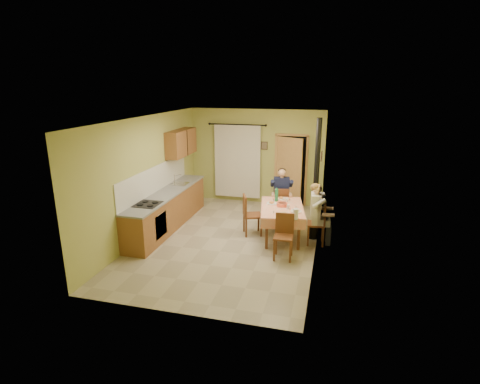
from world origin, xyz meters
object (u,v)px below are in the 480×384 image
(dining_table, at_px, (282,222))
(stove_flue, at_px, (315,196))
(man_far, at_px, (282,189))
(chair_near, at_px, (283,245))
(chair_left, at_px, (252,223))
(man_right, at_px, (317,207))
(chair_right, at_px, (316,232))
(chair_far, at_px, (281,211))

(dining_table, distance_m, stove_flue, 0.98)
(man_far, bearing_deg, chair_near, -90.93)
(chair_left, distance_m, man_right, 1.64)
(chair_near, relative_size, man_far, 0.68)
(man_right, bearing_deg, man_far, 33.86)
(dining_table, relative_size, chair_near, 1.85)
(chair_left, bearing_deg, man_far, 130.88)
(chair_near, height_order, chair_right, chair_near)
(chair_left, relative_size, man_far, 0.71)
(chair_far, xyz_separation_m, man_far, (-0.00, 0.01, 0.59))
(chair_left, bearing_deg, chair_near, 17.72)
(chair_far, distance_m, man_right, 1.69)
(dining_table, distance_m, chair_left, 0.73)
(chair_far, relative_size, chair_right, 0.99)
(chair_near, bearing_deg, chair_left, -51.99)
(chair_right, height_order, stove_flue, stove_flue)
(chair_right, bearing_deg, chair_far, 34.44)
(chair_left, height_order, man_right, man_right)
(chair_near, bearing_deg, stove_flue, -115.15)
(dining_table, xyz_separation_m, chair_far, (-0.18, 1.07, -0.09))
(man_far, bearing_deg, chair_right, -62.41)
(man_right, bearing_deg, chair_near, 142.25)
(dining_table, bearing_deg, chair_right, -22.32)
(chair_right, xyz_separation_m, man_far, (-0.99, 1.26, 0.59))
(chair_far, distance_m, stove_flue, 1.48)
(chair_near, height_order, man_far, man_far)
(stove_flue, bearing_deg, chair_right, -75.34)
(man_far, bearing_deg, stove_flue, -56.44)
(chair_far, bearing_deg, stove_flue, -56.14)
(chair_far, height_order, chair_right, chair_right)
(dining_table, bearing_deg, stove_flue, 1.61)
(chair_near, height_order, chair_left, chair_left)
(chair_right, bearing_deg, stove_flue, 10.65)
(man_right, distance_m, stove_flue, 0.37)
(man_far, bearing_deg, man_right, -62.78)
(chair_far, height_order, man_right, man_right)
(chair_right, distance_m, man_far, 1.71)
(chair_right, distance_m, chair_left, 1.55)
(dining_table, xyz_separation_m, chair_left, (-0.72, 0.01, -0.09))
(dining_table, height_order, chair_far, chair_far)
(chair_left, xyz_separation_m, man_far, (0.54, 1.07, 0.59))
(stove_flue, bearing_deg, dining_table, -168.38)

